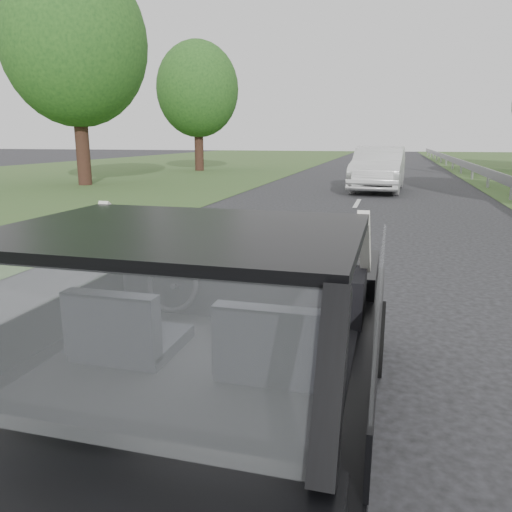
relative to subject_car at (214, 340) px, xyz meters
The scene contains 10 objects.
ground 0.72m from the subject_car, ahead, with size 140.00×140.00×0.00m, color #3D3D43.
subject_car is the anchor object (origin of this frame).
dashboard 0.64m from the subject_car, 90.00° to the left, with size 1.58×0.45×0.30m, color black.
driver_seat 0.52m from the subject_car, 144.06° to the right, with size 0.50×0.72×0.42m, color black.
passenger_seat 0.52m from the subject_car, 35.94° to the right, with size 0.50×0.72×0.42m, color black.
steering_wheel 0.55m from the subject_car, 140.48° to the left, with size 0.36×0.36×0.04m, color black.
cat 0.75m from the subject_car, 71.38° to the left, with size 0.51×0.16×0.23m, color slate.
other_car 15.92m from the subject_car, 88.41° to the left, with size 1.86×4.71×1.55m, color silver.
tree_5 18.89m from the subject_car, 125.84° to the left, with size 5.42×5.42×8.21m, color #1D451A, non-canonical shape.
tree_6 26.52m from the subject_car, 111.62° to the left, with size 4.51×4.51×6.83m, color #1D451A, non-canonical shape.
Camera 1 is at (0.91, -2.48, 1.84)m, focal length 35.00 mm.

